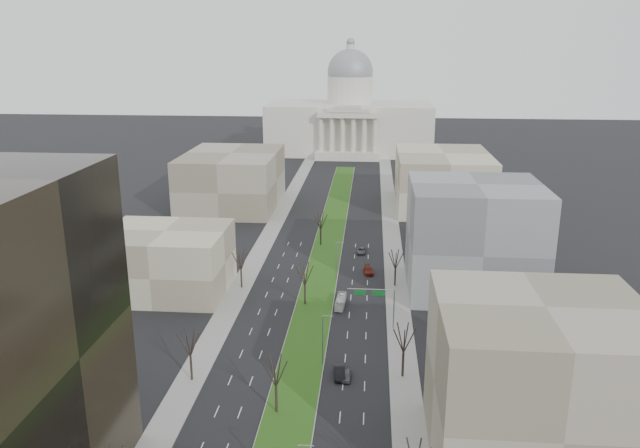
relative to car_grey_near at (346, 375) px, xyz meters
The scene contains 25 objects.
ground 69.97m from the car_grey_near, 96.55° to the left, with size 600.00×600.00×0.00m, color black.
median 68.97m from the car_grey_near, 96.65° to the left, with size 8.00×222.03×0.20m.
sidewalk_left 51.30m from the car_grey_near, 119.79° to the left, with size 5.00×330.00×0.15m, color gray.
sidewalk_right 45.52m from the car_grey_near, 77.93° to the left, with size 5.00×330.00×0.15m, color gray.
capitol 219.80m from the car_grey_near, 92.09° to the left, with size 80.00×46.00×55.00m.
building_beige_left 53.95m from the car_grey_near, 139.90° to the left, with size 26.00×22.00×14.00m, color #9C9379.
building_tan_right 32.78m from the car_grey_near, 36.46° to the right, with size 26.00×24.00×22.00m, color gray.
building_grey_right 50.29m from the car_grey_near, 57.92° to the left, with size 28.00×26.00×24.00m, color slate.
building_far_left 117.94m from the car_grey_near, 111.43° to the left, with size 30.00×40.00×18.00m, color gray.
building_far_right 117.95m from the car_grey_near, 76.72° to the left, with size 30.00×40.00×18.00m, color #9C9379.
tree_left_mid 26.08m from the car_grey_near, behind, with size 5.40×5.40×9.72m.
tree_left_far 45.60m from the car_grey_near, 123.87° to the left, with size 5.28×5.28×9.50m.
tree_right_mid 11.37m from the car_grey_near, ahead, with size 5.52×5.52×9.94m.
tree_right_far 42.93m from the car_grey_near, 77.48° to the left, with size 5.04×5.04×9.07m.
tree_median_a 15.80m from the car_grey_near, 133.59° to the right, with size 5.40×5.40×9.72m.
tree_median_b 31.79m from the car_grey_near, 108.69° to the left, with size 5.40×5.40×9.72m.
tree_median_c 70.51m from the car_grey_near, 98.17° to the left, with size 5.40×5.40×9.72m.
streetlamp_median_b 7.44m from the car_grey_near, 133.08° to the left, with size 1.90×0.20×9.16m.
streetlamp_median_c 44.91m from the car_grey_near, 95.42° to the left, with size 1.90×0.20×9.16m.
mast_arm_signs 21.02m from the car_grey_near, 74.26° to the left, with size 9.12×0.24×8.09m.
car_grey_near is the anchor object (origin of this frame).
car_black 1.41m from the car_grey_near, 148.55° to the left, with size 1.77×5.09×1.68m, color black.
car_red 49.14m from the car_grey_near, 86.32° to the left, with size 2.05×5.04×1.46m, color maroon.
car_grey_far 63.90m from the car_grey_near, 88.90° to the left, with size 2.19×4.76×1.32m, color #4C5054.
box_van 29.43m from the car_grey_near, 94.84° to the left, with size 1.74×7.42×2.07m, color white.
Camera 1 is at (11.25, -40.60, 53.27)m, focal length 35.00 mm.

